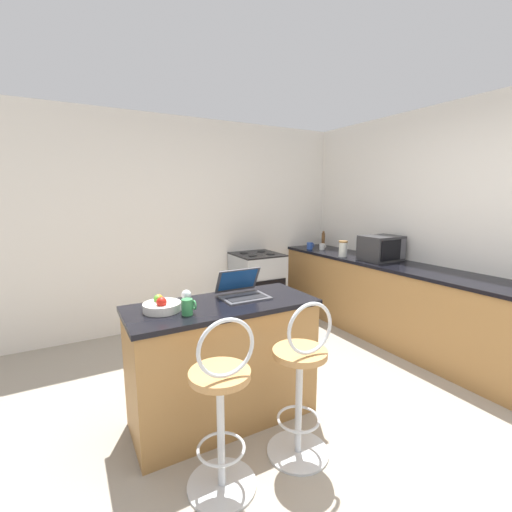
% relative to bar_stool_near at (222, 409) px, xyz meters
% --- Properties ---
extents(ground_plane, '(20.00, 20.00, 0.00)m').
position_rel_bar_stool_near_xyz_m(ground_plane, '(0.74, -0.07, -0.50)').
color(ground_plane, gray).
extents(wall_back, '(12.00, 0.06, 2.60)m').
position_rel_bar_stool_near_xyz_m(wall_back, '(0.74, 2.67, 0.80)').
color(wall_back, silver).
rests_on(wall_back, ground_plane).
extents(breakfast_bar, '(1.34, 0.58, 0.90)m').
position_rel_bar_stool_near_xyz_m(breakfast_bar, '(0.27, 0.58, -0.05)').
color(breakfast_bar, '#9E703D').
rests_on(breakfast_bar, ground_plane).
extents(counter_right, '(0.64, 3.24, 0.90)m').
position_rel_bar_stool_near_xyz_m(counter_right, '(2.55, 1.03, -0.05)').
color(counter_right, '#9E703D').
rests_on(counter_right, ground_plane).
extents(bar_stool_near, '(0.40, 0.40, 1.05)m').
position_rel_bar_stool_near_xyz_m(bar_stool_near, '(0.00, 0.00, 0.00)').
color(bar_stool_near, silver).
rests_on(bar_stool_near, ground_plane).
extents(bar_stool_far, '(0.40, 0.40, 1.05)m').
position_rel_bar_stool_near_xyz_m(bar_stool_far, '(0.54, 0.00, 0.00)').
color(bar_stool_far, silver).
rests_on(bar_stool_far, ground_plane).
extents(laptop, '(0.35, 0.29, 0.21)m').
position_rel_bar_stool_near_xyz_m(laptop, '(0.46, 0.66, 0.45)').
color(laptop, '#47474C').
rests_on(laptop, breakfast_bar).
extents(microwave, '(0.45, 0.36, 0.29)m').
position_rel_bar_stool_near_xyz_m(microwave, '(2.57, 1.19, 0.55)').
color(microwave, '#2D2D30').
rests_on(microwave, counter_right).
extents(stove_range, '(0.59, 0.61, 0.90)m').
position_rel_bar_stool_near_xyz_m(stove_range, '(1.52, 2.31, -0.05)').
color(stove_range, '#9EA3A8').
rests_on(stove_range, ground_plane).
extents(pepper_mill, '(0.05, 0.05, 0.24)m').
position_rel_bar_stool_near_xyz_m(pepper_mill, '(2.72, 2.41, 0.51)').
color(pepper_mill, brown).
rests_on(pepper_mill, counter_right).
extents(wine_glass_short, '(0.07, 0.07, 0.13)m').
position_rel_bar_stool_near_xyz_m(wine_glass_short, '(0.01, 0.58, 0.49)').
color(wine_glass_short, silver).
rests_on(wine_glass_short, breakfast_bar).
extents(mug_blue, '(0.10, 0.08, 0.10)m').
position_rel_bar_stool_near_xyz_m(mug_blue, '(2.38, 2.29, 0.45)').
color(mug_blue, '#2D51AD').
rests_on(mug_blue, counter_right).
extents(storage_jar, '(0.11, 0.11, 0.20)m').
position_rel_bar_stool_near_xyz_m(storage_jar, '(2.35, 1.59, 0.50)').
color(storage_jar, silver).
rests_on(storage_jar, counter_right).
extents(mug_white, '(0.09, 0.08, 0.09)m').
position_rel_bar_stool_near_xyz_m(mug_white, '(2.50, 2.16, 0.44)').
color(mug_white, white).
rests_on(mug_white, counter_right).
extents(mug_green, '(0.09, 0.07, 0.10)m').
position_rel_bar_stool_near_xyz_m(mug_green, '(-0.02, 0.47, 0.45)').
color(mug_green, '#338447').
rests_on(mug_green, breakfast_bar).
extents(fruit_bowl, '(0.25, 0.25, 0.11)m').
position_rel_bar_stool_near_xyz_m(fruit_bowl, '(-0.15, 0.63, 0.44)').
color(fruit_bowl, silver).
rests_on(fruit_bowl, breakfast_bar).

